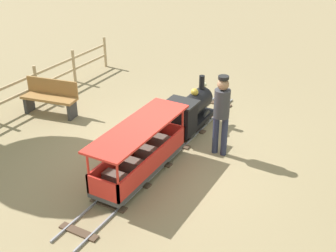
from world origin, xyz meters
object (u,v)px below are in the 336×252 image
passenger_car (140,155)px  park_bench (50,97)px  locomotive (189,111)px  conductor_person (222,109)px

passenger_car → park_bench: size_ratio=1.74×
passenger_car → park_bench: passenger_car is taller
locomotive → conductor_person: size_ratio=0.89×
locomotive → conductor_person: bearing=-30.2°
park_bench → passenger_car: bearing=-20.2°
locomotive → park_bench: bearing=-166.3°
conductor_person → park_bench: 4.15m
park_bench → conductor_person: bearing=3.3°
park_bench → locomotive: bearing=13.7°
passenger_car → conductor_person: size_ratio=1.45×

